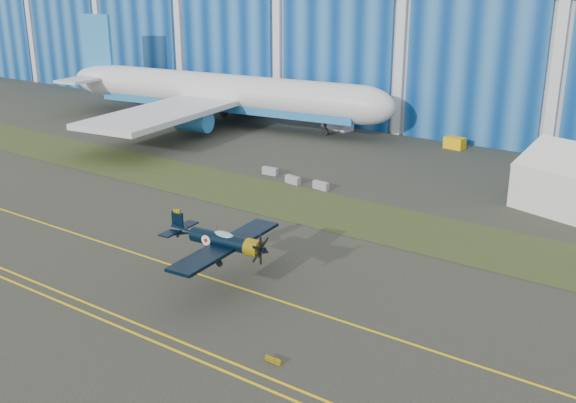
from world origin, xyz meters
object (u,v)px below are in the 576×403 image
Objects in this scene: jetliner at (222,52)px; tug at (455,143)px; shipping_container at (337,122)px; warbird at (220,240)px.

jetliner is 26.46× the size of tug.
shipping_container is 1.99× the size of tug.
warbird is at bearing -57.18° from jetliner.
shipping_container is 19.65m from tug.
warbird reaches higher than tug.
warbird is 4.65× the size of tug.
warbird is 56.52m from shipping_container.
tug is (19.61, -1.22, -0.37)m from shipping_container.
tug is at bearing 1.89° from jetliner.
jetliner reaches higher than tug.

